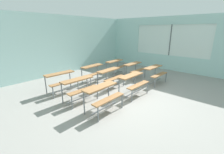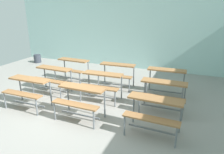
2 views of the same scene
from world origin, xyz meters
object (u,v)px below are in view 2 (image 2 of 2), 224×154
(desk_bench_r2c0, at_px, (72,65))
(desk_bench_r2c2, at_px, (166,76))
(desk_bench_r0c0, at_px, (27,86))
(desk_bench_r0c2, at_px, (154,108))
(desk_bench_r1c2, at_px, (163,90))
(desk_bench_r0c1, at_px, (80,96))
(desk_bench_r1c0, at_px, (52,74))
(trash_bin, at_px, (37,59))
(desk_bench_r2c1, at_px, (117,70))
(desk_bench_r1c1, at_px, (101,80))

(desk_bench_r2c0, height_order, desk_bench_r2c2, same)
(desk_bench_r0c0, relative_size, desk_bench_r0c2, 0.98)
(desk_bench_r1c2, bearing_deg, desk_bench_r0c1, -147.85)
(desk_bench_r0c2, xyz_separation_m, desk_bench_r1c2, (0.01, 1.06, 0.00))
(desk_bench_r2c2, bearing_deg, desk_bench_r1c2, -87.77)
(desk_bench_r1c0, bearing_deg, desk_bench_r0c0, -85.88)
(desk_bench_r0c0, height_order, desk_bench_r2c2, same)
(desk_bench_r0c0, height_order, trash_bin, desk_bench_r0c0)
(desk_bench_r2c2, bearing_deg, desk_bench_r2c0, 177.90)
(desk_bench_r1c2, bearing_deg, trash_bin, 156.55)
(desk_bench_r2c1, bearing_deg, desk_bench_r1c1, -95.20)
(desk_bench_r0c1, bearing_deg, desk_bench_r1c0, 147.00)
(desk_bench_r1c0, relative_size, desk_bench_r2c2, 1.00)
(desk_bench_r0c2, bearing_deg, desk_bench_r1c2, 91.67)
(desk_bench_r0c1, relative_size, desk_bench_r1c1, 0.99)
(desk_bench_r1c1, bearing_deg, desk_bench_r0c0, -146.55)
(desk_bench_r1c2, height_order, desk_bench_r2c2, same)
(trash_bin, bearing_deg, desk_bench_r0c1, -40.01)
(desk_bench_r0c0, xyz_separation_m, desk_bench_r1c2, (3.21, 1.05, 0.00))
(desk_bench_r1c0, height_order, desk_bench_r2c2, same)
(desk_bench_r0c0, bearing_deg, desk_bench_r0c2, -0.26)
(desk_bench_r1c0, relative_size, desk_bench_r1c2, 1.02)
(desk_bench_r0c0, height_order, desk_bench_r1c0, same)
(trash_bin, bearing_deg, desk_bench_r1c1, -30.29)
(desk_bench_r0c2, height_order, desk_bench_r2c1, same)
(desk_bench_r1c0, distance_m, trash_bin, 3.90)
(desk_bench_r0c1, bearing_deg, desk_bench_r1c1, 89.84)
(desk_bench_r0c0, xyz_separation_m, trash_bin, (-2.89, 3.69, -0.38))
(desk_bench_r2c0, relative_size, trash_bin, 3.07)
(desk_bench_r2c1, xyz_separation_m, trash_bin, (-4.48, 1.54, -0.38))
(desk_bench_r1c1, bearing_deg, desk_bench_r2c2, 31.28)
(desk_bench_r1c0, xyz_separation_m, desk_bench_r2c0, (0.00, 1.09, 0.00))
(desk_bench_r0c2, height_order, desk_bench_r1c0, same)
(desk_bench_r1c1, relative_size, desk_bench_r2c1, 0.99)
(trash_bin, bearing_deg, desk_bench_r2c0, -28.64)
(desk_bench_r0c2, relative_size, desk_bench_r2c2, 1.00)
(desk_bench_r0c0, relative_size, desk_bench_r1c2, 1.00)
(desk_bench_r1c0, height_order, desk_bench_r2c0, same)
(desk_bench_r0c2, bearing_deg, desk_bench_r1c0, 164.34)
(desk_bench_r2c1, bearing_deg, desk_bench_r0c1, -94.54)
(trash_bin, bearing_deg, desk_bench_r2c1, -18.96)
(desk_bench_r0c1, height_order, trash_bin, desk_bench_r0c1)
(desk_bench_r2c2, bearing_deg, desk_bench_r1c1, -148.89)
(desk_bench_r1c1, height_order, desk_bench_r2c2, same)
(desk_bench_r2c2, height_order, trash_bin, desk_bench_r2c2)
(desk_bench_r0c0, bearing_deg, desk_bench_r2c1, 53.34)
(desk_bench_r2c1, height_order, desk_bench_r2c2, same)
(desk_bench_r0c0, bearing_deg, desk_bench_r1c1, 35.28)
(desk_bench_r2c1, bearing_deg, desk_bench_r0c0, -129.18)
(trash_bin, bearing_deg, desk_bench_r1c0, -42.85)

